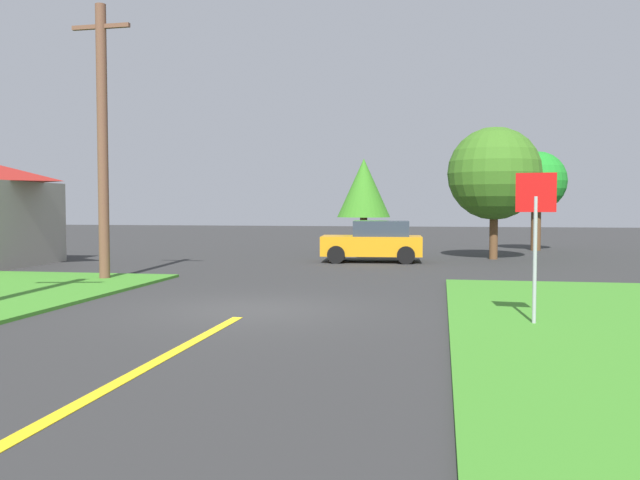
{
  "coord_description": "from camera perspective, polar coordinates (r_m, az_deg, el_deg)",
  "views": [
    {
      "loc": [
        3.91,
        -13.56,
        2.18
      ],
      "look_at": [
        0.97,
        2.68,
        1.35
      ],
      "focal_mm": 37.73,
      "sensor_mm": 36.0,
      "label": 1
    }
  ],
  "objects": [
    {
      "name": "pine_tree_center",
      "position": [
        34.83,
        17.89,
        4.7
      ],
      "size": [
        2.91,
        2.91,
        4.88
      ],
      "color": "brown",
      "rests_on": "ground"
    },
    {
      "name": "ground_plane",
      "position": [
        14.28,
        -5.79,
        -5.92
      ],
      "size": [
        120.0,
        120.0,
        0.0
      ],
      "primitive_type": "plane",
      "color": "#2E2E2E"
    },
    {
      "name": "car_approaching_junction",
      "position": [
        26.45,
        4.6,
        -0.13
      ],
      "size": [
        4.03,
        2.32,
        1.62
      ],
      "rotation": [
        0.0,
        0.0,
        3.22
      ],
      "color": "orange",
      "rests_on": "ground"
    },
    {
      "name": "utility_pole_mid",
      "position": [
        20.74,
        -17.96,
        8.08
      ],
      "size": [
        1.8,
        0.31,
        8.01
      ],
      "color": "brown",
      "rests_on": "ground"
    },
    {
      "name": "stop_sign",
      "position": [
        12.6,
        17.81,
        1.61
      ],
      "size": [
        0.7,
        0.12,
        2.78
      ],
      "rotation": [
        0.0,
        0.0,
        3.02
      ],
      "color": "#9EA0A8",
      "rests_on": "ground"
    },
    {
      "name": "lane_stripe_center",
      "position": [
        7.14,
        -24.51,
        -15.11
      ],
      "size": [
        0.2,
        14.0,
        0.01
      ],
      "primitive_type": "cube",
      "color": "yellow",
      "rests_on": "ground"
    },
    {
      "name": "oak_tree_left",
      "position": [
        28.6,
        14.57,
        5.46
      ],
      "size": [
        3.81,
        3.81,
        5.44
      ],
      "color": "brown",
      "rests_on": "ground"
    },
    {
      "name": "oak_tree_right",
      "position": [
        31.82,
        3.73,
        4.38
      ],
      "size": [
        2.51,
        2.51,
        4.43
      ],
      "color": "brown",
      "rests_on": "ground"
    }
  ]
}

